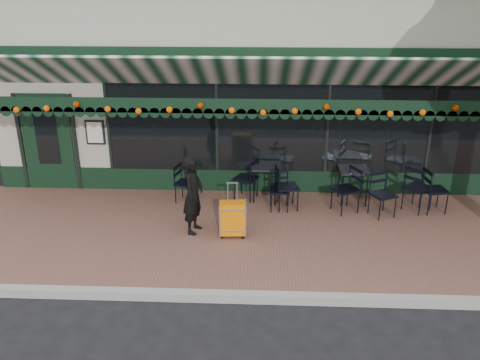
{
  "coord_description": "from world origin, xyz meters",
  "views": [
    {
      "loc": [
        -0.02,
        -6.7,
        4.66
      ],
      "look_at": [
        -0.39,
        1.6,
        1.36
      ],
      "focal_mm": 38.0,
      "sensor_mm": 36.0,
      "label": 1
    }
  ],
  "objects_px": {
    "suitcase": "(233,219)",
    "chair_a_right": "(435,190)",
    "cafe_table_a": "(354,172)",
    "chair_b_right": "(287,187)",
    "woman": "(193,195)",
    "chair_solo": "(186,183)",
    "chair_b_left": "(246,179)",
    "chair_a_left": "(346,190)",
    "chair_a_front": "(383,195)",
    "chair_a_extra": "(418,188)",
    "cafe_table_b": "(266,169)",
    "chair_b_front": "(279,191)"
  },
  "relations": [
    {
      "from": "chair_a_right",
      "to": "chair_b_left",
      "type": "relative_size",
      "value": 1.02
    },
    {
      "from": "cafe_table_a",
      "to": "chair_a_right",
      "type": "relative_size",
      "value": 0.8
    },
    {
      "from": "woman",
      "to": "chair_solo",
      "type": "height_order",
      "value": "woman"
    },
    {
      "from": "woman",
      "to": "chair_a_left",
      "type": "bearing_deg",
      "value": -58.53
    },
    {
      "from": "cafe_table_a",
      "to": "chair_solo",
      "type": "bearing_deg",
      "value": -177.67
    },
    {
      "from": "cafe_table_b",
      "to": "cafe_table_a",
      "type": "bearing_deg",
      "value": -3.5
    },
    {
      "from": "suitcase",
      "to": "chair_a_right",
      "type": "relative_size",
      "value": 1.15
    },
    {
      "from": "chair_solo",
      "to": "chair_a_left",
      "type": "bearing_deg",
      "value": -79.31
    },
    {
      "from": "suitcase",
      "to": "chair_solo",
      "type": "bearing_deg",
      "value": 121.02
    },
    {
      "from": "chair_solo",
      "to": "chair_a_front",
      "type": "bearing_deg",
      "value": -80.77
    },
    {
      "from": "suitcase",
      "to": "cafe_table_a",
      "type": "bearing_deg",
      "value": 30.32
    },
    {
      "from": "chair_a_right",
      "to": "chair_solo",
      "type": "xyz_separation_m",
      "value": [
        -5.18,
        0.27,
        -0.05
      ]
    },
    {
      "from": "chair_b_left",
      "to": "chair_b_right",
      "type": "height_order",
      "value": "chair_b_right"
    },
    {
      "from": "chair_a_left",
      "to": "chair_a_front",
      "type": "relative_size",
      "value": 1.06
    },
    {
      "from": "chair_a_right",
      "to": "chair_b_left",
      "type": "height_order",
      "value": "chair_a_right"
    },
    {
      "from": "cafe_table_b",
      "to": "chair_a_right",
      "type": "xyz_separation_m",
      "value": [
        3.46,
        -0.53,
        -0.22
      ]
    },
    {
      "from": "chair_b_left",
      "to": "woman",
      "type": "bearing_deg",
      "value": -7.45
    },
    {
      "from": "woman",
      "to": "chair_a_right",
      "type": "xyz_separation_m",
      "value": [
        4.83,
        1.11,
        -0.28
      ]
    },
    {
      "from": "chair_a_front",
      "to": "cafe_table_a",
      "type": "bearing_deg",
      "value": 101.77
    },
    {
      "from": "chair_b_right",
      "to": "suitcase",
      "type": "bearing_deg",
      "value": 130.14
    },
    {
      "from": "cafe_table_a",
      "to": "chair_b_left",
      "type": "distance_m",
      "value": 2.31
    },
    {
      "from": "suitcase",
      "to": "woman",
      "type": "bearing_deg",
      "value": 162.48
    },
    {
      "from": "cafe_table_b",
      "to": "chair_b_front",
      "type": "relative_size",
      "value": 0.92
    },
    {
      "from": "suitcase",
      "to": "chair_a_left",
      "type": "relative_size",
      "value": 1.13
    },
    {
      "from": "suitcase",
      "to": "chair_a_extra",
      "type": "xyz_separation_m",
      "value": [
        3.76,
        1.34,
        0.13
      ]
    },
    {
      "from": "suitcase",
      "to": "chair_b_right",
      "type": "distance_m",
      "value": 1.68
    },
    {
      "from": "cafe_table_b",
      "to": "chair_a_left",
      "type": "relative_size",
      "value": 0.8
    },
    {
      "from": "suitcase",
      "to": "chair_a_extra",
      "type": "height_order",
      "value": "suitcase"
    },
    {
      "from": "chair_b_left",
      "to": "chair_a_extra",
      "type": "bearing_deg",
      "value": 105.59
    },
    {
      "from": "woman",
      "to": "chair_solo",
      "type": "distance_m",
      "value": 1.46
    },
    {
      "from": "cafe_table_a",
      "to": "chair_b_right",
      "type": "xyz_separation_m",
      "value": [
        -1.43,
        -0.39,
        -0.2
      ]
    },
    {
      "from": "chair_a_left",
      "to": "chair_b_left",
      "type": "bearing_deg",
      "value": -130.47
    },
    {
      "from": "woman",
      "to": "chair_b_right",
      "type": "height_order",
      "value": "woman"
    },
    {
      "from": "chair_a_front",
      "to": "chair_b_front",
      "type": "relative_size",
      "value": 1.09
    },
    {
      "from": "cafe_table_b",
      "to": "chair_a_left",
      "type": "bearing_deg",
      "value": -20.55
    },
    {
      "from": "chair_b_front",
      "to": "chair_solo",
      "type": "distance_m",
      "value": 2.02
    },
    {
      "from": "cafe_table_b",
      "to": "chair_a_left",
      "type": "distance_m",
      "value": 1.75
    },
    {
      "from": "suitcase",
      "to": "chair_b_left",
      "type": "relative_size",
      "value": 1.17
    },
    {
      "from": "chair_b_right",
      "to": "chair_a_right",
      "type": "bearing_deg",
      "value": -101.57
    },
    {
      "from": "chair_a_left",
      "to": "chair_b_front",
      "type": "bearing_deg",
      "value": -116.26
    },
    {
      "from": "suitcase",
      "to": "chair_a_front",
      "type": "relative_size",
      "value": 1.2
    },
    {
      "from": "chair_b_left",
      "to": "cafe_table_a",
      "type": "bearing_deg",
      "value": 110.79
    },
    {
      "from": "woman",
      "to": "cafe_table_a",
      "type": "distance_m",
      "value": 3.57
    },
    {
      "from": "cafe_table_a",
      "to": "chair_a_right",
      "type": "distance_m",
      "value": 1.67
    },
    {
      "from": "chair_a_right",
      "to": "chair_b_front",
      "type": "xyz_separation_m",
      "value": [
        -3.18,
        -0.05,
        -0.05
      ]
    },
    {
      "from": "chair_b_right",
      "to": "chair_b_left",
      "type": "bearing_deg",
      "value": 50.25
    },
    {
      "from": "woman",
      "to": "chair_solo",
      "type": "xyz_separation_m",
      "value": [
        -0.35,
        1.38,
        -0.33
      ]
    },
    {
      "from": "cafe_table_a",
      "to": "chair_a_left",
      "type": "height_order",
      "value": "chair_a_left"
    },
    {
      "from": "chair_a_front",
      "to": "chair_b_left",
      "type": "height_order",
      "value": "chair_b_left"
    },
    {
      "from": "chair_a_right",
      "to": "chair_a_front",
      "type": "height_order",
      "value": "chair_a_right"
    }
  ]
}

